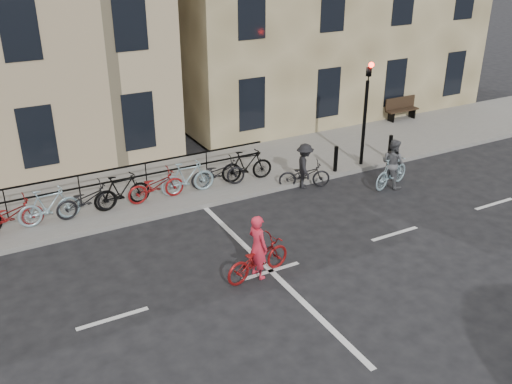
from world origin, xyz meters
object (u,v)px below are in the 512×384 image
traffic_light (366,101)px  cyclist_dark (304,171)px  bench (401,108)px  cyclist_grey (392,168)px  cyclist_pink (258,256)px

traffic_light → cyclist_dark: 3.31m
bench → cyclist_grey: cyclist_grey is taller
cyclist_pink → cyclist_grey: size_ratio=1.10×
cyclist_grey → traffic_light: bearing=-20.3°
cyclist_pink → cyclist_grey: (6.44, 2.62, 0.09)m
bench → cyclist_grey: bearing=-133.9°
traffic_light → cyclist_pink: size_ratio=2.01×
bench → cyclist_dark: size_ratio=0.89×
bench → cyclist_pink: bearing=-145.7°
cyclist_pink → cyclist_grey: cyclist_pink is taller
traffic_light → cyclist_pink: bearing=-146.5°
traffic_light → cyclist_grey: 2.50m
traffic_light → bench: bearing=35.2°
traffic_light → bench: (4.80, 3.39, -1.78)m
cyclist_dark → cyclist_pink: bearing=157.2°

